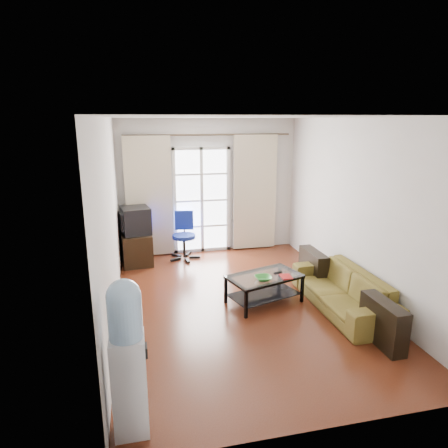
# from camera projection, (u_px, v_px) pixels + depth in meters

# --- Properties ---
(floor) EXTENTS (5.20, 5.20, 0.00)m
(floor) POSITION_uv_depth(u_px,v_px,m) (241.00, 303.00, 5.99)
(floor) COLOR #5B2815
(floor) RESTS_ON ground
(ceiling) EXTENTS (5.20, 5.20, 0.00)m
(ceiling) POSITION_uv_depth(u_px,v_px,m) (243.00, 117.00, 5.30)
(ceiling) COLOR white
(ceiling) RESTS_ON wall_back
(wall_back) EXTENTS (3.60, 0.02, 2.70)m
(wall_back) POSITION_uv_depth(u_px,v_px,m) (208.00, 186.00, 8.10)
(wall_back) COLOR silver
(wall_back) RESTS_ON floor
(wall_front) EXTENTS (3.60, 0.02, 2.70)m
(wall_front) POSITION_uv_depth(u_px,v_px,m) (327.00, 290.00, 3.19)
(wall_front) COLOR silver
(wall_front) RESTS_ON floor
(wall_left) EXTENTS (0.02, 5.20, 2.70)m
(wall_left) POSITION_uv_depth(u_px,v_px,m) (111.00, 223.00, 5.26)
(wall_left) COLOR silver
(wall_left) RESTS_ON floor
(wall_right) EXTENTS (0.02, 5.20, 2.70)m
(wall_right) POSITION_uv_depth(u_px,v_px,m) (357.00, 209.00, 6.03)
(wall_right) COLOR silver
(wall_right) RESTS_ON floor
(french_door) EXTENTS (1.16, 0.06, 2.15)m
(french_door) POSITION_uv_depth(u_px,v_px,m) (202.00, 201.00, 8.08)
(french_door) COLOR white
(french_door) RESTS_ON wall_back
(curtain_rod) EXTENTS (3.30, 0.04, 0.04)m
(curtain_rod) POSITION_uv_depth(u_px,v_px,m) (209.00, 135.00, 7.74)
(curtain_rod) COLOR #4C3F2D
(curtain_rod) RESTS_ON wall_back
(curtain_left) EXTENTS (0.90, 0.07, 2.35)m
(curtain_left) POSITION_uv_depth(u_px,v_px,m) (149.00, 197.00, 7.77)
(curtain_left) COLOR beige
(curtain_left) RESTS_ON curtain_rod
(curtain_right) EXTENTS (0.90, 0.07, 2.35)m
(curtain_right) POSITION_uv_depth(u_px,v_px,m) (255.00, 193.00, 8.23)
(curtain_right) COLOR beige
(curtain_right) RESTS_ON curtain_rod
(radiator) EXTENTS (0.64, 0.12, 0.64)m
(radiator) POSITION_uv_depth(u_px,v_px,m) (247.00, 234.00, 8.44)
(radiator) COLOR #9A9A9C
(radiator) RESTS_ON floor
(sofa) EXTENTS (1.93, 0.78, 0.56)m
(sofa) POSITION_uv_depth(u_px,v_px,m) (342.00, 290.00, 5.76)
(sofa) COLOR brown
(sofa) RESTS_ON floor
(coffee_table) EXTENTS (1.20, 0.90, 0.43)m
(coffee_table) POSITION_uv_depth(u_px,v_px,m) (264.00, 285.00, 5.94)
(coffee_table) COLOR silver
(coffee_table) RESTS_ON floor
(bowl) EXTENTS (0.26, 0.26, 0.06)m
(bowl) POSITION_uv_depth(u_px,v_px,m) (263.00, 278.00, 5.72)
(bowl) COLOR #35924A
(bowl) RESTS_ON coffee_table
(book) EXTENTS (0.17, 0.22, 0.02)m
(book) POSITION_uv_depth(u_px,v_px,m) (281.00, 277.00, 5.81)
(book) COLOR #A9141E
(book) RESTS_ON coffee_table
(remote) EXTENTS (0.15, 0.09, 0.02)m
(remote) POSITION_uv_depth(u_px,v_px,m) (278.00, 272.00, 5.99)
(remote) COLOR black
(remote) RESTS_ON coffee_table
(tv_stand) EXTENTS (0.62, 0.86, 0.59)m
(tv_stand) POSITION_uv_depth(u_px,v_px,m) (136.00, 248.00, 7.62)
(tv_stand) COLOR black
(tv_stand) RESTS_ON floor
(crt_tv) EXTENTS (0.62, 0.62, 0.50)m
(crt_tv) POSITION_uv_depth(u_px,v_px,m) (135.00, 220.00, 7.46)
(crt_tv) COLOR black
(crt_tv) RESTS_ON tv_stand
(task_chair) EXTENTS (0.73, 0.73, 0.93)m
(task_chair) POSITION_uv_depth(u_px,v_px,m) (184.00, 245.00, 7.86)
(task_chair) COLOR black
(task_chair) RESTS_ON floor
(water_cooler) EXTENTS (0.31, 0.29, 1.43)m
(water_cooler) POSITION_uv_depth(u_px,v_px,m) (128.00, 355.00, 3.35)
(water_cooler) COLOR silver
(water_cooler) RESTS_ON floor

